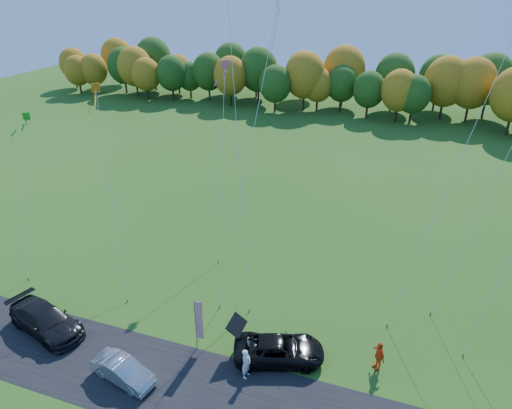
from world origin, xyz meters
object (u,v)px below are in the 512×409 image
(black_suv, at_px, (279,349))
(silver_sedan, at_px, (123,371))
(person_east, at_px, (379,355))
(feather_flag, at_px, (198,320))

(black_suv, relative_size, silver_sedan, 1.35)
(silver_sedan, distance_m, person_east, 14.82)
(black_suv, height_order, feather_flag, feather_flag)
(black_suv, bearing_deg, person_east, -95.66)
(black_suv, distance_m, silver_sedan, 9.13)
(feather_flag, bearing_deg, silver_sedan, -130.08)
(person_east, distance_m, feather_flag, 10.88)
(silver_sedan, bearing_deg, feather_flag, -27.99)
(silver_sedan, xyz_separation_m, feather_flag, (3.08, 3.66, 1.62))
(silver_sedan, height_order, person_east, person_east)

